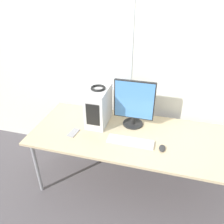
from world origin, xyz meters
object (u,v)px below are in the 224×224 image
pc_tower (99,106)px  mouse (162,148)px  keyboard (130,141)px  monitor_main (134,103)px  cell_phone (73,133)px  headphones (98,88)px

pc_tower → mouse: (0.75, -0.31, -0.20)m
keyboard → mouse: (0.32, -0.02, 0.00)m
monitor_main → keyboard: (0.04, -0.33, -0.26)m
pc_tower → cell_phone: pc_tower is taller
pc_tower → keyboard: size_ratio=0.88×
monitor_main → cell_phone: (-0.59, -0.34, -0.27)m
headphones → mouse: bearing=-22.4°
pc_tower → cell_phone: 0.41m
pc_tower → monitor_main: 0.40m
headphones → monitor_main: bearing=7.0°
keyboard → cell_phone: bearing=-179.4°
monitor_main → keyboard: 0.42m
monitor_main → mouse: bearing=-45.0°
pc_tower → cell_phone: (-0.20, -0.29, -0.21)m
monitor_main → mouse: monitor_main is taller
mouse → cell_phone: size_ratio=0.66×
cell_phone → pc_tower: bearing=62.9°
headphones → monitor_main: 0.42m
monitor_main → pc_tower: bearing=-172.9°
headphones → keyboard: headphones is taller
pc_tower → keyboard: 0.55m
headphones → monitor_main: (0.39, 0.05, -0.16)m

